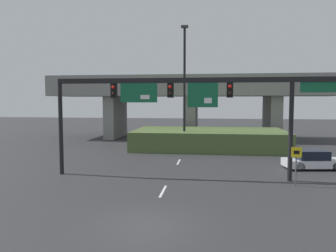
% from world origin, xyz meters
% --- Properties ---
extents(ground_plane, '(160.00, 160.00, 0.00)m').
position_xyz_m(ground_plane, '(0.00, 0.00, 0.00)').
color(ground_plane, '#2D2D30').
extents(lane_markings, '(0.14, 37.70, 0.01)m').
position_xyz_m(lane_markings, '(0.00, 13.73, 0.00)').
color(lane_markings, silver).
rests_on(lane_markings, ground).
extents(signal_gantry, '(18.59, 0.44, 6.51)m').
position_xyz_m(signal_gantry, '(1.09, 8.28, 5.36)').
color(signal_gantry, black).
rests_on(signal_gantry, ground).
extents(speed_limit_sign, '(0.60, 0.11, 2.37)m').
position_xyz_m(speed_limit_sign, '(7.63, 7.05, 1.55)').
color(speed_limit_sign, '#4C4C4C').
rests_on(speed_limit_sign, ground).
extents(highway_light_pole_near, '(0.70, 0.36, 12.43)m').
position_xyz_m(highway_light_pole_near, '(-0.05, 19.90, 6.59)').
color(highway_light_pole_near, black).
rests_on(highway_light_pole_near, ground).
extents(overpass_bridge, '(36.85, 8.48, 8.24)m').
position_xyz_m(overpass_bridge, '(0.00, 30.86, 5.68)').
color(overpass_bridge, gray).
rests_on(overpass_bridge, ground).
extents(grass_embankment, '(15.66, 8.52, 1.97)m').
position_xyz_m(grass_embankment, '(2.43, 21.98, 0.98)').
color(grass_embankment, '#4C6033').
rests_on(grass_embankment, ground).
extents(parked_sedan_near_right, '(4.44, 2.41, 1.39)m').
position_xyz_m(parked_sedan_near_right, '(10.12, 12.35, 0.64)').
color(parked_sedan_near_right, silver).
rests_on(parked_sedan_near_right, ground).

